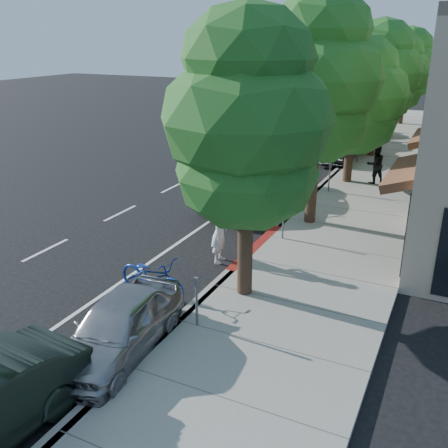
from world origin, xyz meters
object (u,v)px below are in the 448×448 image
Objects in this scene: street_tree_0 at (247,124)px; near_car_a at (119,326)px; white_pickup at (355,136)px; street_tree_4 at (395,74)px; street_tree_1 at (319,81)px; pedestrian at (375,164)px; street_tree_3 at (379,73)px; dark_sedan at (341,147)px; street_tree_2 at (354,96)px; cyclist at (219,232)px; bicycle at (152,276)px; street_tree_5 at (407,65)px; silver_suv at (249,182)px; dark_suv_far at (361,126)px.

near_car_a is at bearing -112.56° from street_tree_0.
street_tree_4 is at bearing 62.79° from white_pickup.
street_tree_1 is 7.53m from pedestrian.
dark_sedan is at bearing -133.03° from street_tree_3.
street_tree_2 is (0.00, 12.00, -0.56)m from street_tree_0.
street_tree_4 is at bearing 90.00° from street_tree_3.
cyclist is 2.84m from bicycle.
street_tree_2 is at bearing 90.00° from street_tree_0.
white_pickup is 23.77m from near_car_a.
street_tree_3 is 4.38m from dark_sedan.
cyclist reaches higher than near_car_a.
street_tree_1 is 24.01m from street_tree_5.
street_tree_0 is 0.98× the size of street_tree_3.
street_tree_1 is at bearing 76.20° from near_car_a.
street_tree_0 is at bearing -90.00° from street_tree_4.
street_tree_1 is at bearing -90.00° from street_tree_3.
cyclist is 18.54m from white_pickup.
near_car_a is at bearing -92.48° from street_tree_5.
street_tree_2 is at bearing 90.00° from street_tree_1.
cyclist is 5.96m from silver_suv.
silver_suv is 6.37m from pedestrian.
street_tree_1 is at bearing -91.03° from white_pickup.
street_tree_1 is (0.00, 6.00, 0.51)m from street_tree_0.
dark_suv_far is (1.31, 16.42, -0.15)m from silver_suv.
cyclist is at bearing -5.58° from bicycle.
street_tree_3 reaches higher than dark_suv_far.
street_tree_5 is (0.00, 18.00, 0.37)m from street_tree_2.
street_tree_4 is 25.37m from bicycle.
street_tree_1 is 18.02m from street_tree_4.
dark_suv_far is at bearing -106.44° from street_tree_5.
bicycle is (-2.26, -7.00, -4.57)m from street_tree_1.
street_tree_0 is at bearing -90.00° from street_tree_3.
dark_sedan is at bearing -96.35° from pedestrian.
street_tree_0 is 4.75m from bicycle.
street_tree_4 reaches higher than white_pickup.
street_tree_0 is at bearing 46.90° from pedestrian.
bicycle is at bearing 156.79° from cyclist.
street_tree_0 is 24.00m from street_tree_4.
silver_suv is (-3.10, -22.50, -3.56)m from street_tree_5.
dark_suv_far is (0.46, 24.92, 0.16)m from bicycle.
street_tree_3 reaches higher than street_tree_0.
street_tree_5 is (0.00, 30.00, -0.19)m from street_tree_0.
street_tree_5 is at bearing 90.00° from street_tree_2.
street_tree_0 reaches higher than street_tree_4.
street_tree_5 is at bearing 3.77° from bicycle.
silver_suv is 1.22× the size of white_pickup.
street_tree_4 is 17.12m from silver_suv.
street_tree_3 is at bearing 90.00° from street_tree_1.
dark_suv_far is (-1.79, 11.92, -3.33)m from street_tree_2.
silver_suv is (-3.10, 1.50, -4.26)m from street_tree_1.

